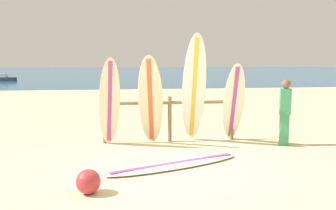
{
  "coord_description": "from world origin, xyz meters",
  "views": [
    {
      "loc": [
        -0.92,
        -6.06,
        1.92
      ],
      "look_at": [
        0.27,
        2.56,
        0.84
      ],
      "focal_mm": 38.16,
      "sensor_mm": 36.0,
      "label": 1
    }
  ],
  "objects": [
    {
      "name": "surfboard_leaning_center",
      "position": [
        1.73,
        1.93,
        0.94
      ],
      "size": [
        0.61,
        1.01,
        1.88
      ],
      "color": "white",
      "rests_on": "ground"
    },
    {
      "name": "surfboard_rack",
      "position": [
        0.27,
        2.26,
        0.71
      ],
      "size": [
        3.18,
        0.09,
        1.08
      ],
      "color": "olive",
      "rests_on": "ground"
    },
    {
      "name": "beachgoer_standing",
      "position": [
        2.79,
        1.49,
        0.83
      ],
      "size": [
        0.27,
        0.21,
        1.5
      ],
      "color": "#3F9966",
      "rests_on": "ground"
    },
    {
      "name": "ground_plane",
      "position": [
        0.0,
        0.0,
        0.0
      ],
      "size": [
        120.0,
        120.0,
        0.0
      ],
      "primitive_type": "plane",
      "color": "beige"
    },
    {
      "name": "small_boat_offshore",
      "position": [
        -11.87,
        29.45,
        0.26
      ],
      "size": [
        2.61,
        1.09,
        0.71
      ],
      "color": "#333842",
      "rests_on": "ocean_water"
    },
    {
      "name": "ocean_water",
      "position": [
        0.0,
        58.0,
        0.0
      ],
      "size": [
        120.0,
        80.0,
        0.01
      ],
      "primitive_type": "cube",
      "color": "#1E5984",
      "rests_on": "ground"
    },
    {
      "name": "surfboard_leaning_far_left",
      "position": [
        -1.14,
        1.96,
        1.0
      ],
      "size": [
        0.57,
        0.67,
        2.0
      ],
      "color": "beige",
      "rests_on": "ground"
    },
    {
      "name": "surfboard_lying_on_sand",
      "position": [
        0.08,
        0.21,
        0.04
      ],
      "size": [
        2.73,
        1.49,
        0.08
      ],
      "color": "silver",
      "rests_on": "ground"
    },
    {
      "name": "surfboard_leaning_center_left",
      "position": [
        0.79,
        1.97,
        1.27
      ],
      "size": [
        0.62,
        1.07,
        2.54
      ],
      "color": "white",
      "rests_on": "ground"
    },
    {
      "name": "surfboard_leaning_left",
      "position": [
        -0.22,
        1.92,
        1.03
      ],
      "size": [
        0.69,
        0.81,
        2.06
      ],
      "color": "beige",
      "rests_on": "ground"
    },
    {
      "name": "beach_ball",
      "position": [
        -1.38,
        -0.96,
        0.18
      ],
      "size": [
        0.36,
        0.36,
        0.36
      ],
      "primitive_type": "sphere",
      "color": "#B73338",
      "rests_on": "ground"
    }
  ]
}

